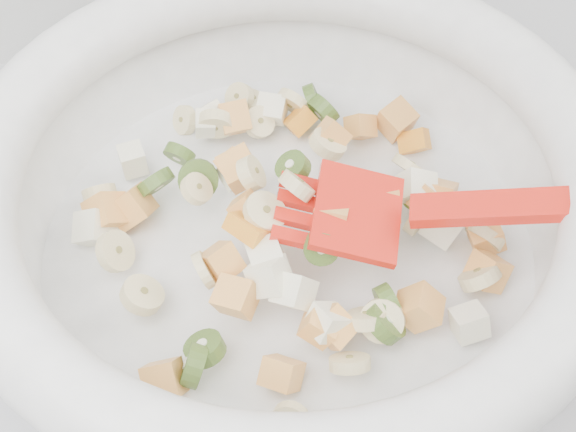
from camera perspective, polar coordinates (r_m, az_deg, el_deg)
name	(u,v)px	position (r m, az deg, el deg)	size (l,w,h in m)	color
mixing_bowl	(289,201)	(0.57, 0.05, 1.00)	(0.48, 0.43, 0.13)	white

